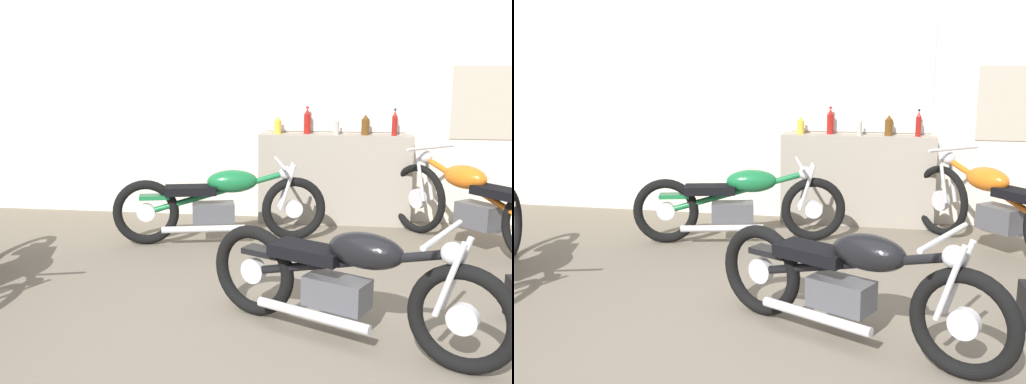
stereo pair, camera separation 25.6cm
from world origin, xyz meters
The scene contains 10 objects.
wall_back centered at (0.02, 3.80, 1.40)m, with size 10.00×0.07×2.80m.
sill_counter centered at (0.26, 3.62, 0.49)m, with size 1.64×0.28×0.98m.
bottle_leftmost centered at (-0.37, 3.60, 1.06)m, with size 0.08×0.08×0.20m.
bottle_left_center centered at (-0.05, 3.67, 1.11)m, with size 0.08×0.08×0.30m.
bottle_center centered at (0.27, 3.58, 1.07)m, with size 0.06×0.06×0.20m.
bottle_right_center centered at (0.57, 3.62, 1.08)m, with size 0.09×0.09×0.24m.
bottle_rightmost centered at (0.88, 3.60, 1.10)m, with size 0.06×0.06×0.29m.
motorcycle_green centered at (-0.83, 2.70, 0.40)m, with size 2.04×0.75×0.80m.
motorcycle_black centered at (0.36, 0.68, 0.40)m, with size 1.88×1.06×0.80m.
motorcycle_orange centered at (1.55, 2.79, 0.44)m, with size 1.37×1.67×0.92m.
Camera 2 is at (0.53, -2.83, 1.70)m, focal length 42.00 mm.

